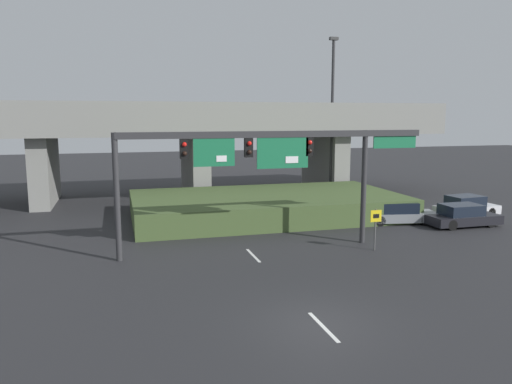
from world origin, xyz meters
name	(u,v)px	position (x,y,z in m)	size (l,w,h in m)	color
ground_plane	(318,322)	(0.00, 0.00, 0.00)	(160.00, 160.00, 0.00)	#262628
lane_markings	(233,235)	(0.00, 12.54, 0.00)	(0.14, 45.56, 0.01)	silver
signal_gantry	(268,154)	(1.00, 9.07, 4.90)	(15.90, 0.44, 6.03)	#2D2D30
speed_limit_sign	(376,223)	(6.20, 7.47, 1.40)	(0.60, 0.11, 2.14)	#4C4C4C
highway_light_pole_near	(332,114)	(10.92, 23.59, 6.88)	(0.70, 0.36, 13.00)	#2D2D30
overpass_bridge	(194,133)	(0.00, 26.65, 5.38)	(41.20, 9.46, 7.78)	gray
grass_embankment	(267,205)	(3.43, 17.23, 0.75)	(17.82, 9.75, 1.49)	#42562D
parked_sedan_near_right	(398,213)	(10.82, 12.92, 0.64)	(4.96, 2.62, 1.38)	gray
parked_sedan_mid_right	(462,216)	(14.19, 11.05, 0.64)	(4.50, 1.84, 1.37)	black
parked_sedan_far_right	(466,207)	(16.44, 13.56, 0.66)	(4.49, 2.18, 1.43)	silver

